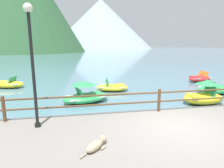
# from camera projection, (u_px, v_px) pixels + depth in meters

# --- Properties ---
(ground_plane) EXTENTS (200.00, 200.00, 0.00)m
(ground_plane) POSITION_uv_depth(u_px,v_px,m) (90.00, 57.00, 45.19)
(ground_plane) COLOR slate
(dock_railing) EXTENTS (23.92, 0.12, 0.95)m
(dock_railing) POSITION_uv_depth(u_px,v_px,m) (159.00, 98.00, 8.00)
(dock_railing) COLOR brown
(dock_railing) RESTS_ON promenade_dock
(lamp_post) EXTENTS (0.28, 0.28, 3.98)m
(lamp_post) POSITION_uv_depth(u_px,v_px,m) (32.00, 56.00, 6.12)
(lamp_post) COLOR black
(lamp_post) RESTS_ON promenade_dock
(dog_resting) EXTENTS (0.81, 0.80, 0.26)m
(dog_resting) POSITION_uv_depth(u_px,v_px,m) (96.00, 145.00, 5.20)
(dog_resting) COLOR tan
(dog_resting) RESTS_ON promenade_dock
(pedal_boat_0) EXTENTS (2.38, 1.67, 0.81)m
(pedal_boat_0) POSITION_uv_depth(u_px,v_px,m) (113.00, 87.00, 13.25)
(pedal_boat_0) COLOR yellow
(pedal_boat_0) RESTS_ON ground
(pedal_boat_1) EXTENTS (2.85, 2.07, 1.20)m
(pedal_boat_1) POSITION_uv_depth(u_px,v_px,m) (86.00, 95.00, 10.64)
(pedal_boat_1) COLOR green
(pedal_boat_1) RESTS_ON ground
(pedal_boat_2) EXTENTS (2.43, 1.68, 0.86)m
(pedal_boat_2) POSITION_uv_depth(u_px,v_px,m) (200.00, 78.00, 16.37)
(pedal_boat_2) COLOR red
(pedal_boat_2) RESTS_ON ground
(pedal_boat_3) EXTENTS (2.43, 1.70, 0.85)m
(pedal_boat_3) POSITION_uv_depth(u_px,v_px,m) (9.00, 84.00, 14.12)
(pedal_boat_3) COLOR yellow
(pedal_boat_3) RESTS_ON ground
(pedal_boat_4) EXTENTS (2.46, 1.45, 0.84)m
(pedal_boat_4) POSITION_uv_depth(u_px,v_px,m) (216.00, 89.00, 12.52)
(pedal_boat_4) COLOR green
(pedal_boat_4) RESTS_ON ground
(pedal_boat_5) EXTENTS (2.24, 1.25, 1.28)m
(pedal_boat_5) POSITION_uv_depth(u_px,v_px,m) (204.00, 96.00, 10.35)
(pedal_boat_5) COLOR yellow
(pedal_boat_5) RESTS_ON ground
(cliff_headland) EXTENTS (43.18, 43.18, 37.23)m
(cliff_headland) POSITION_uv_depth(u_px,v_px,m) (28.00, 3.00, 70.69)
(cliff_headland) COLOR #2D5633
(cliff_headland) RESTS_ON ground
(distant_peak) EXTENTS (64.39, 64.39, 30.23)m
(distant_peak) POSITION_uv_depth(u_px,v_px,m) (101.00, 24.00, 122.81)
(distant_peak) COLOR #93A3B7
(distant_peak) RESTS_ON ground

